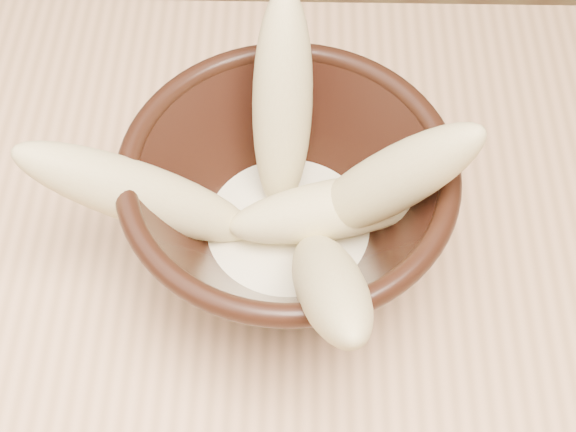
# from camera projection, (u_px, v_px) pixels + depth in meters

# --- Properties ---
(bowl) EXTENTS (0.19, 0.19, 0.11)m
(bowl) POSITION_uv_depth(u_px,v_px,m) (288.00, 208.00, 0.48)
(bowl) COLOR black
(bowl) RESTS_ON table
(milk_puddle) EXTENTS (0.11, 0.11, 0.02)m
(milk_puddle) POSITION_uv_depth(u_px,v_px,m) (288.00, 231.00, 0.50)
(milk_puddle) COLOR #F4EBC4
(milk_puddle) RESTS_ON bowl
(banana_upright) EXTENTS (0.04, 0.10, 0.14)m
(banana_upright) POSITION_uv_depth(u_px,v_px,m) (282.00, 104.00, 0.48)
(banana_upright) COLOR tan
(banana_upright) RESTS_ON bowl
(banana_left) EXTENTS (0.15, 0.05, 0.12)m
(banana_left) POSITION_uv_depth(u_px,v_px,m) (142.00, 195.00, 0.46)
(banana_left) COLOR tan
(banana_left) RESTS_ON bowl
(banana_right) EXTENTS (0.12, 0.06, 0.14)m
(banana_right) POSITION_uv_depth(u_px,v_px,m) (386.00, 184.00, 0.45)
(banana_right) COLOR tan
(banana_right) RESTS_ON bowl
(banana_across) EXTENTS (0.14, 0.06, 0.05)m
(banana_across) POSITION_uv_depth(u_px,v_px,m) (336.00, 209.00, 0.48)
(banana_across) COLOR tan
(banana_across) RESTS_ON bowl
(banana_front) EXTENTS (0.06, 0.14, 0.13)m
(banana_front) POSITION_uv_depth(u_px,v_px,m) (329.00, 284.00, 0.42)
(banana_front) COLOR tan
(banana_front) RESTS_ON bowl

